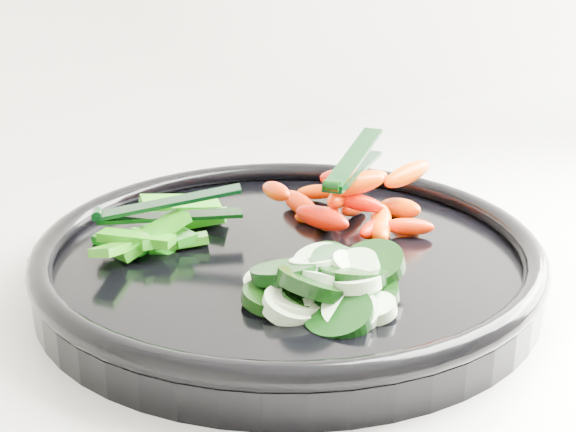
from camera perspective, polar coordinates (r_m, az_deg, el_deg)
veggie_tray at (r=0.60m, az=0.00°, el=-3.09°), size 0.44×0.44×0.04m
cucumber_pile at (r=0.53m, az=2.46°, el=-4.94°), size 0.13×0.12×0.04m
carrot_pile at (r=0.65m, az=4.61°, el=0.92°), size 0.15×0.15×0.06m
pepper_pile at (r=0.62m, az=-9.14°, el=-1.09°), size 0.14×0.09×0.04m
tong_carrot at (r=0.64m, az=4.62°, el=3.64°), size 0.11×0.07×0.02m
tong_pepper at (r=0.62m, az=-8.71°, el=0.46°), size 0.11×0.07×0.02m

